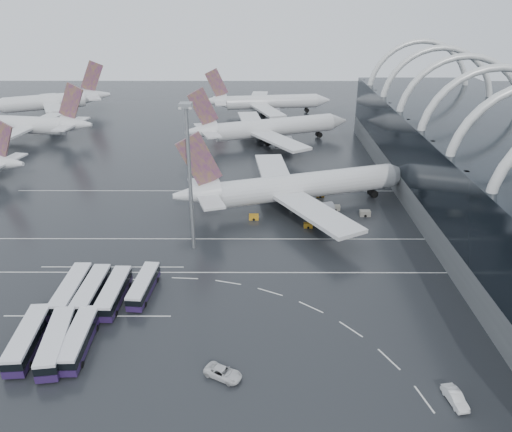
{
  "coord_description": "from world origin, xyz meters",
  "views": [
    {
      "loc": [
        4.44,
        -84.48,
        50.25
      ],
      "look_at": [
        4.19,
        8.8,
        7.0
      ],
      "focal_mm": 35.0,
      "sensor_mm": 36.0,
      "label": 1
    }
  ],
  "objects_px": {
    "floodlight_mast": "(189,161)",
    "gse_cart_belly_a": "(308,225)",
    "airliner_main": "(296,187)",
    "bus_row_far_a": "(28,339)",
    "bus_row_near_c": "(114,293)",
    "bus_row_near_b": "(92,291)",
    "gse_cart_belly_d": "(365,213)",
    "gse_cart_belly_e": "(320,195)",
    "jet_remote_mid": "(31,125)",
    "bus_row_near_a": "(72,290)",
    "jet_remote_far": "(53,102)",
    "bus_row_near_d": "(144,286)",
    "gse_cart_belly_b": "(335,208)",
    "bus_row_far_c": "(79,339)",
    "van_curve_a": "(223,373)",
    "airliner_gate_c": "(265,102)",
    "van_curve_c": "(455,398)",
    "bus_row_far_b": "(57,342)",
    "gse_cart_belly_c": "(254,217)"
  },
  "relations": [
    {
      "from": "bus_row_far_b",
      "to": "gse_cart_belly_a",
      "type": "bearing_deg",
      "value": -51.93
    },
    {
      "from": "jet_remote_far",
      "to": "bus_row_near_d",
      "type": "relative_size",
      "value": 3.8
    },
    {
      "from": "bus_row_far_a",
      "to": "van_curve_a",
      "type": "relative_size",
      "value": 2.55
    },
    {
      "from": "van_curve_c",
      "to": "gse_cart_belly_a",
      "type": "bearing_deg",
      "value": 95.03
    },
    {
      "from": "airliner_gate_c",
      "to": "bus_row_near_d",
      "type": "distance_m",
      "value": 139.85
    },
    {
      "from": "gse_cart_belly_a",
      "to": "gse_cart_belly_d",
      "type": "relative_size",
      "value": 0.78
    },
    {
      "from": "bus_row_near_d",
      "to": "gse_cart_belly_e",
      "type": "height_order",
      "value": "bus_row_near_d"
    },
    {
      "from": "jet_remote_far",
      "to": "floodlight_mast",
      "type": "bearing_deg",
      "value": 96.94
    },
    {
      "from": "gse_cart_belly_b",
      "to": "gse_cart_belly_e",
      "type": "bearing_deg",
      "value": 108.24
    },
    {
      "from": "airliner_gate_c",
      "to": "bus_row_far_a",
      "type": "height_order",
      "value": "airliner_gate_c"
    },
    {
      "from": "bus_row_near_b",
      "to": "gse_cart_belly_b",
      "type": "xyz_separation_m",
      "value": [
        48.06,
        38.77,
        -1.21
      ]
    },
    {
      "from": "gse_cart_belly_a",
      "to": "bus_row_far_c",
      "type": "bearing_deg",
      "value": -132.6
    },
    {
      "from": "jet_remote_mid",
      "to": "bus_row_near_a",
      "type": "bearing_deg",
      "value": 124.38
    },
    {
      "from": "floodlight_mast",
      "to": "gse_cart_belly_a",
      "type": "height_order",
      "value": "floodlight_mast"
    },
    {
      "from": "jet_remote_far",
      "to": "gse_cart_belly_d",
      "type": "height_order",
      "value": "jet_remote_far"
    },
    {
      "from": "bus_row_near_c",
      "to": "bus_row_near_d",
      "type": "bearing_deg",
      "value": -61.17
    },
    {
      "from": "bus_row_far_c",
      "to": "gse_cart_belly_d",
      "type": "relative_size",
      "value": 5.28
    },
    {
      "from": "floodlight_mast",
      "to": "gse_cart_belly_a",
      "type": "xyz_separation_m",
      "value": [
        24.95,
        9.69,
        -18.63
      ]
    },
    {
      "from": "bus_row_far_c",
      "to": "van_curve_c",
      "type": "height_order",
      "value": "bus_row_far_c"
    },
    {
      "from": "jet_remote_mid",
      "to": "bus_row_near_a",
      "type": "height_order",
      "value": "jet_remote_mid"
    },
    {
      "from": "bus_row_near_c",
      "to": "gse_cart_belly_d",
      "type": "height_order",
      "value": "bus_row_near_c"
    },
    {
      "from": "van_curve_c",
      "to": "bus_row_near_c",
      "type": "bearing_deg",
      "value": 145.18
    },
    {
      "from": "bus_row_far_b",
      "to": "gse_cart_belly_b",
      "type": "relative_size",
      "value": 6.31
    },
    {
      "from": "bus_row_far_c",
      "to": "gse_cart_belly_d",
      "type": "height_order",
      "value": "bus_row_far_c"
    },
    {
      "from": "bus_row_near_c",
      "to": "bus_row_far_a",
      "type": "xyz_separation_m",
      "value": [
        -9.67,
        -12.52,
        0.06
      ]
    },
    {
      "from": "gse_cart_belly_c",
      "to": "gse_cart_belly_e",
      "type": "distance_m",
      "value": 22.16
    },
    {
      "from": "bus_row_near_a",
      "to": "bus_row_far_c",
      "type": "relative_size",
      "value": 1.05
    },
    {
      "from": "bus_row_near_b",
      "to": "gse_cart_belly_a",
      "type": "height_order",
      "value": "bus_row_near_b"
    },
    {
      "from": "airliner_main",
      "to": "gse_cart_belly_a",
      "type": "height_order",
      "value": "airliner_main"
    },
    {
      "from": "van_curve_a",
      "to": "bus_row_near_a",
      "type": "bearing_deg",
      "value": 83.68
    },
    {
      "from": "gse_cart_belly_e",
      "to": "bus_row_near_b",
      "type": "bearing_deg",
      "value": -133.81
    },
    {
      "from": "airliner_gate_c",
      "to": "bus_row_near_d",
      "type": "xyz_separation_m",
      "value": [
        -23.51,
        -137.82,
        -3.23
      ]
    },
    {
      "from": "airliner_main",
      "to": "jet_remote_mid",
      "type": "xyz_separation_m",
      "value": [
        -89.47,
        59.31,
        0.02
      ]
    },
    {
      "from": "gse_cart_belly_d",
      "to": "bus_row_near_c",
      "type": "bearing_deg",
      "value": -144.79
    },
    {
      "from": "bus_row_far_c",
      "to": "gse_cart_belly_e",
      "type": "bearing_deg",
      "value": -37.7
    },
    {
      "from": "airliner_main",
      "to": "bus_row_far_a",
      "type": "distance_m",
      "value": 69.4
    },
    {
      "from": "airliner_gate_c",
      "to": "bus_row_far_a",
      "type": "relative_size",
      "value": 3.92
    },
    {
      "from": "jet_remote_mid",
      "to": "gse_cart_belly_a",
      "type": "relative_size",
      "value": 24.21
    },
    {
      "from": "jet_remote_mid",
      "to": "van_curve_a",
      "type": "xyz_separation_m",
      "value": [
        75.1,
        -118.74,
        -4.59
      ]
    },
    {
      "from": "bus_row_near_a",
      "to": "bus_row_far_c",
      "type": "height_order",
      "value": "bus_row_near_a"
    },
    {
      "from": "bus_row_near_b",
      "to": "gse_cart_belly_e",
      "type": "relative_size",
      "value": 6.71
    },
    {
      "from": "airliner_gate_c",
      "to": "bus_row_far_b",
      "type": "relative_size",
      "value": 3.87
    },
    {
      "from": "bus_row_near_a",
      "to": "floodlight_mast",
      "type": "height_order",
      "value": "floodlight_mast"
    },
    {
      "from": "gse_cart_belly_e",
      "to": "van_curve_c",
      "type": "bearing_deg",
      "value": -82.15
    },
    {
      "from": "airliner_gate_c",
      "to": "bus_row_far_a",
      "type": "bearing_deg",
      "value": -111.6
    },
    {
      "from": "bus_row_far_b",
      "to": "gse_cart_belly_d",
      "type": "height_order",
      "value": "bus_row_far_b"
    },
    {
      "from": "airliner_main",
      "to": "van_curve_c",
      "type": "height_order",
      "value": "airliner_main"
    },
    {
      "from": "bus_row_far_a",
      "to": "van_curve_c",
      "type": "bearing_deg",
      "value": -104.43
    },
    {
      "from": "bus_row_near_c",
      "to": "bus_row_near_b",
      "type": "bearing_deg",
      "value": 85.02
    },
    {
      "from": "jet_remote_far",
      "to": "bus_row_near_c",
      "type": "xyz_separation_m",
      "value": [
        61.55,
        -138.55,
        -3.77
      ]
    }
  ]
}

